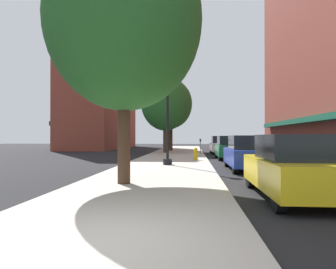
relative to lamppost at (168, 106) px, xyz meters
name	(u,v)px	position (x,y,z in m)	size (l,w,h in m)	color
ground_plane	(229,159)	(3.92, 6.03, -3.20)	(90.00, 90.00, 0.00)	black
sidewalk_slab	(174,157)	(-0.08, 7.03, -3.14)	(4.80, 50.00, 0.12)	#A8A399
building_far_background	(102,79)	(-11.09, 25.03, 6.36)	(6.80, 18.00, 19.17)	brown
lamppost	(168,106)	(0.00, 0.00, 0.00)	(0.48, 0.48, 5.90)	black
fire_hydrant	(196,154)	(1.52, 3.32, -2.68)	(0.33, 0.26, 0.79)	gold
parking_meter_near	(200,145)	(1.97, 9.37, -2.25)	(0.14, 0.09, 1.31)	slate
tree_near	(165,103)	(-1.21, 12.24, 1.52)	(4.50, 4.50, 7.21)	#422D1E
tree_mid	(171,104)	(-1.02, 16.83, 1.91)	(4.60, 4.60, 7.65)	#422D1E
tree_far	(124,22)	(-0.86, -6.57, 2.07)	(4.97, 4.97, 8.02)	#422D1E
car_yellow	(293,167)	(3.92, -8.01, -2.39)	(1.80, 4.30, 1.66)	black
car_blue	(247,153)	(3.92, -1.29, -2.39)	(1.80, 4.30, 1.66)	black
car_green	(229,148)	(3.92, 5.85, -2.39)	(1.80, 4.30, 1.66)	black
car_white	(220,145)	(3.92, 12.90, -2.39)	(1.80, 4.30, 1.66)	black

